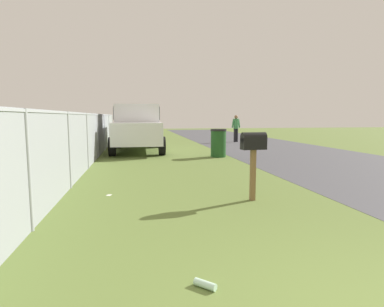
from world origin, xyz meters
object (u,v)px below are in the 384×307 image
mailbox (253,147)px  pedestrian (236,127)px  pickup_truck (137,127)px  trash_bin (218,143)px

mailbox → pedestrian: bearing=-20.0°
pickup_truck → trash_bin: 4.01m
mailbox → pickup_truck: size_ratio=0.25×
mailbox → pedestrian: size_ratio=0.77×
mailbox → pickup_truck: bearing=9.7°
mailbox → pickup_truck: (8.87, 2.06, 0.09)m
mailbox → pickup_truck: pickup_truck is taller
pickup_truck → pedestrian: size_ratio=3.12×
mailbox → trash_bin: bearing=-12.5°
mailbox → trash_bin: 6.48m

